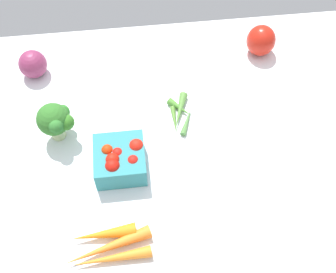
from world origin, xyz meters
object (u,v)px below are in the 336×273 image
at_px(bell_pepper_red, 261,40).
at_px(red_onion_near_basket, 33,64).
at_px(carrot_bunch, 107,246).
at_px(broccoli_head, 55,120).
at_px(okra_pile, 181,113).
at_px(berry_basket, 120,159).

bearing_deg(bell_pepper_red, red_onion_near_basket, 1.02).
bearing_deg(carrot_bunch, broccoli_head, -70.66).
xyz_separation_m(broccoli_head, red_onion_near_basket, (0.07, -0.20, -0.03)).
distance_m(okra_pile, berry_basket, 0.19).
bearing_deg(berry_basket, bell_pepper_red, -140.92).
distance_m(carrot_bunch, bell_pepper_red, 0.64).
distance_m(berry_basket, red_onion_near_basket, 0.36).
distance_m(okra_pile, broccoli_head, 0.29).
height_order(carrot_bunch, berry_basket, berry_basket).
xyz_separation_m(okra_pile, berry_basket, (0.15, 0.13, 0.03)).
relative_size(red_onion_near_basket, bell_pepper_red, 0.85).
height_order(okra_pile, red_onion_near_basket, red_onion_near_basket).
bearing_deg(broccoli_head, red_onion_near_basket, -71.35).
bearing_deg(broccoli_head, berry_basket, 143.53).
xyz_separation_m(broccoli_head, berry_basket, (-0.13, 0.10, -0.03)).
relative_size(okra_pile, bell_pepper_red, 1.45).
xyz_separation_m(okra_pile, red_onion_near_basket, (0.35, -0.17, 0.03)).
xyz_separation_m(okra_pile, broccoli_head, (0.28, 0.03, 0.05)).
height_order(okra_pile, carrot_bunch, carrot_bunch).
bearing_deg(red_onion_near_basket, carrot_bunch, 109.06).
bearing_deg(okra_pile, bell_pepper_red, -141.89).
xyz_separation_m(carrot_bunch, broccoli_head, (0.10, -0.28, 0.05)).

